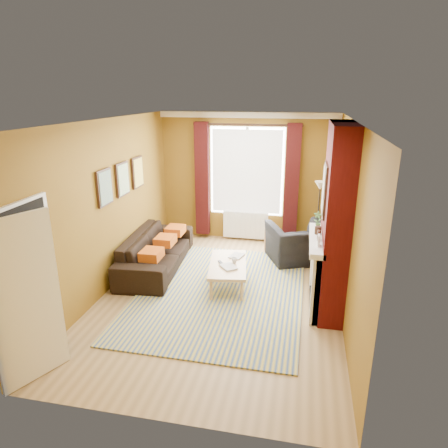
{
  "coord_description": "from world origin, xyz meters",
  "views": [
    {
      "loc": [
        1.24,
        -5.78,
        3.19
      ],
      "look_at": [
        0.0,
        0.25,
        1.15
      ],
      "focal_mm": 32.0,
      "sensor_mm": 36.0,
      "label": 1
    }
  ],
  "objects_px": {
    "armchair": "(299,243)",
    "coffee_table": "(228,266)",
    "wicker_stool": "(272,240)",
    "floor_lamp": "(319,197)",
    "sofa": "(156,251)"
  },
  "relations": [
    {
      "from": "sofa",
      "to": "floor_lamp",
      "type": "xyz_separation_m",
      "value": [
        2.97,
        1.3,
        0.87
      ]
    },
    {
      "from": "armchair",
      "to": "coffee_table",
      "type": "relative_size",
      "value": 0.88
    },
    {
      "from": "sofa",
      "to": "armchair",
      "type": "xyz_separation_m",
      "value": [
        2.64,
        0.86,
        0.03
      ]
    },
    {
      "from": "wicker_stool",
      "to": "floor_lamp",
      "type": "bearing_deg",
      "value": -3.75
    },
    {
      "from": "coffee_table",
      "to": "floor_lamp",
      "type": "relative_size",
      "value": 0.86
    },
    {
      "from": "sofa",
      "to": "wicker_stool",
      "type": "xyz_separation_m",
      "value": [
        2.07,
        1.35,
        -0.13
      ]
    },
    {
      "from": "armchair",
      "to": "coffee_table",
      "type": "xyz_separation_m",
      "value": [
        -1.18,
        -1.31,
        -0.01
      ]
    },
    {
      "from": "sofa",
      "to": "floor_lamp",
      "type": "distance_m",
      "value": 3.35
    },
    {
      "from": "coffee_table",
      "to": "wicker_stool",
      "type": "height_order",
      "value": "wicker_stool"
    },
    {
      "from": "coffee_table",
      "to": "floor_lamp",
      "type": "distance_m",
      "value": 2.45
    },
    {
      "from": "coffee_table",
      "to": "wicker_stool",
      "type": "relative_size",
      "value": 3.12
    },
    {
      "from": "armchair",
      "to": "wicker_stool",
      "type": "relative_size",
      "value": 2.73
    },
    {
      "from": "sofa",
      "to": "wicker_stool",
      "type": "relative_size",
      "value": 5.57
    },
    {
      "from": "armchair",
      "to": "wicker_stool",
      "type": "distance_m",
      "value": 0.77
    },
    {
      "from": "wicker_stool",
      "to": "floor_lamp",
      "type": "distance_m",
      "value": 1.34
    }
  ]
}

